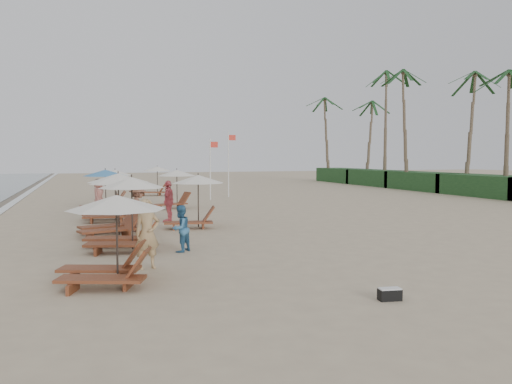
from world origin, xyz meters
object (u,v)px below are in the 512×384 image
object	(u,v)px
lounger_station_2	(111,206)
lounger_station_3	(109,199)
lounger_station_0	(107,239)
beachgoer_mid_a	(180,229)
beachgoer_far_a	(169,201)
duffel_bag	(390,294)
lounger_station_1	(123,218)
inland_station_0	(194,196)
flag_pole_near	(211,166)
inland_station_2	(155,178)
beachgoer_mid_b	(138,209)
lounger_station_4	(101,190)
beachgoer_near	(147,234)
lounger_station_5	(112,186)
beachgoer_far_b	(98,195)
inland_station_1	(173,186)

from	to	relation	value
lounger_station_2	lounger_station_3	world-z (taller)	lounger_station_2
lounger_station_0	beachgoer_mid_a	distance (m)	4.23
lounger_station_0	beachgoer_far_a	xyz separation A→B (m)	(3.19, 10.97, -0.13)
duffel_bag	lounger_station_1	bearing A→B (deg)	121.90
lounger_station_0	inland_station_0	bearing A→B (deg)	65.90
beachgoer_mid_a	flag_pole_near	xyz separation A→B (m)	(5.50, 18.54, 1.61)
lounger_station_1	lounger_station_2	world-z (taller)	lounger_station_2
inland_station_2	beachgoer_mid_b	xyz separation A→B (m)	(-3.18, -19.04, -0.40)
lounger_station_4	beachgoer_near	distance (m)	15.32
lounger_station_5	flag_pole_near	size ratio (longest dim) A/B	0.57
beachgoer_far_a	duffel_bag	size ratio (longest dim) A/B	3.84
inland_station_0	inland_station_2	distance (m)	18.59
lounger_station_1	lounger_station_3	distance (m)	7.76
lounger_station_4	inland_station_0	bearing A→B (deg)	-66.40
beachgoer_mid_b	lounger_station_2	bearing A→B (deg)	93.41
beachgoer_far_b	beachgoer_far_a	bearing A→B (deg)	-135.42
inland_station_1	lounger_station_4	bearing A→B (deg)	-174.45
inland_station_0	beachgoer_mid_b	bearing A→B (deg)	-168.92
lounger_station_4	duffel_bag	bearing A→B (deg)	-75.68
flag_pole_near	beachgoer_far_a	bearing A→B (deg)	-112.93
lounger_station_1	lounger_station_2	distance (m)	3.29
lounger_station_3	lounger_station_1	bearing A→B (deg)	-89.73
lounger_station_3	flag_pole_near	size ratio (longest dim) A/B	0.66
lounger_station_5	inland_station_1	world-z (taller)	inland_station_1
lounger_station_2	beachgoer_near	bearing A→B (deg)	-84.64
lounger_station_0	beachgoer_far_b	bearing A→B (deg)	89.05
beachgoer_mid_a	beachgoer_mid_b	bearing A→B (deg)	-123.32
inland_station_2	beachgoer_near	world-z (taller)	inland_station_2
lounger_station_4	beachgoer_far_a	bearing A→B (deg)	-64.17
lounger_station_4	lounger_station_5	distance (m)	4.39
lounger_station_3	beachgoer_near	distance (m)	10.86
inland_station_2	beachgoer_far_b	xyz separation A→B (m)	(-4.44, -10.63, -0.43)
lounger_station_2	inland_station_2	xyz separation A→B (m)	(4.22, 19.55, 0.23)
lounger_station_3	inland_station_1	size ratio (longest dim) A/B	0.99
lounger_station_5	inland_station_2	bearing A→B (deg)	61.00
beachgoer_mid_a	lounger_station_2	bearing A→B (deg)	-109.45
lounger_station_5	beachgoer_far_a	size ratio (longest dim) A/B	1.26
beachgoer_far_b	duffel_bag	bearing A→B (deg)	-147.77
lounger_station_1	inland_station_0	world-z (taller)	lounger_station_1
lounger_station_3	lounger_station_5	bearing A→B (deg)	86.23
lounger_station_5	inland_station_0	size ratio (longest dim) A/B	0.88
beachgoer_far_a	beachgoer_far_b	world-z (taller)	beachgoer_far_a
lounger_station_1	lounger_station_3	bearing A→B (deg)	90.27
beachgoer_far_a	beachgoer_mid_a	bearing A→B (deg)	20.94
inland_station_0	beachgoer_near	size ratio (longest dim) A/B	1.46
lounger_station_2	beachgoer_far_a	bearing A→B (deg)	50.01
lounger_station_4	inland_station_2	world-z (taller)	lounger_station_4
lounger_station_4	beachgoer_far_a	size ratio (longest dim) A/B	1.39
inland_station_1	flag_pole_near	distance (m)	6.11
lounger_station_1	lounger_station_3	size ratio (longest dim) A/B	0.97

